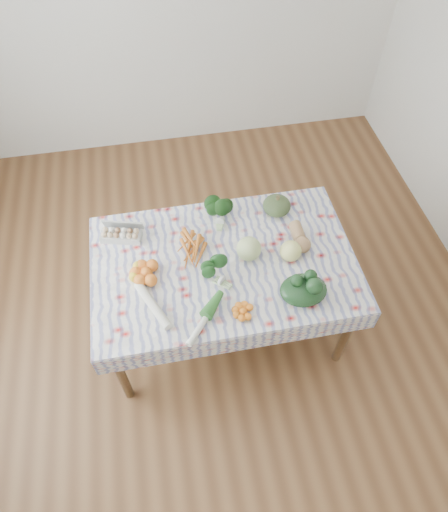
{
  "coord_description": "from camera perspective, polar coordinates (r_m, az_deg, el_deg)",
  "views": [
    {
      "loc": [
        -0.31,
        -1.68,
        3.06
      ],
      "look_at": [
        0.0,
        0.0,
        0.82
      ],
      "focal_mm": 32.0,
      "sensor_mm": 36.0,
      "label": 1
    }
  ],
  "objects": [
    {
      "name": "leek",
      "position": [
        2.62,
        -2.41,
        -7.9
      ],
      "size": [
        0.26,
        0.31,
        0.04
      ],
      "primitive_type": "cylinder",
      "rotation": [
        1.57,
        0.0,
        -0.68
      ],
      "color": "white",
      "rests_on": "tablecloth"
    },
    {
      "name": "broccoli",
      "position": [
        2.74,
        -1.21,
        -2.34
      ],
      "size": [
        0.22,
        0.22,
        0.11
      ],
      "primitive_type": "ellipsoid",
      "rotation": [
        0.0,
        0.0,
        0.77
      ],
      "color": "#1A491A",
      "rests_on": "tablecloth"
    },
    {
      "name": "orange_cluster",
      "position": [
        2.81,
        -9.7,
        -2.07
      ],
      "size": [
        0.29,
        0.29,
        0.08
      ],
      "primitive_type": "cube",
      "rotation": [
        0.0,
        0.0,
        -0.16
      ],
      "color": "orange",
      "rests_on": "tablecloth"
    },
    {
      "name": "kabocha_squash",
      "position": [
        3.12,
        6.61,
        6.28
      ],
      "size": [
        0.23,
        0.23,
        0.12
      ],
      "primitive_type": "ellipsoid",
      "rotation": [
        0.0,
        0.0,
        -0.24
      ],
      "color": "#41542D",
      "rests_on": "tablecloth"
    },
    {
      "name": "egg_carton",
      "position": [
        3.03,
        -12.76,
        2.52
      ],
      "size": [
        0.28,
        0.17,
        0.07
      ],
      "primitive_type": "cube",
      "rotation": [
        0.0,
        0.0,
        -0.25
      ],
      "color": "#B9B9B3",
      "rests_on": "tablecloth"
    },
    {
      "name": "carrot_bunch",
      "position": [
        2.92,
        -4.44,
        1.07
      ],
      "size": [
        0.31,
        0.29,
        0.05
      ],
      "primitive_type": "cube",
      "rotation": [
        0.0,
        0.0,
        -0.31
      ],
      "color": "orange",
      "rests_on": "tablecloth"
    },
    {
      "name": "ground",
      "position": [
        3.51,
        0.0,
        -8.14
      ],
      "size": [
        4.5,
        4.5,
        0.0
      ],
      "primitive_type": "plane",
      "color": "brown",
      "rests_on": "ground"
    },
    {
      "name": "tablecloth",
      "position": [
        2.87,
        0.0,
        -0.77
      ],
      "size": [
        1.66,
        1.06,
        0.01
      ],
      "primitive_type": "cube",
      "color": "white",
      "rests_on": "dining_table"
    },
    {
      "name": "cabbage",
      "position": [
        2.84,
        3.12,
        0.92
      ],
      "size": [
        0.19,
        0.19,
        0.16
      ],
      "primitive_type": "sphere",
      "rotation": [
        0.0,
        0.0,
        -0.24
      ],
      "color": "#C1D585",
      "rests_on": "tablecloth"
    },
    {
      "name": "dining_table",
      "position": [
        2.94,
        0.0,
        -1.68
      ],
      "size": [
        1.6,
        1.0,
        0.75
      ],
      "color": "brown",
      "rests_on": "ground"
    },
    {
      "name": "mandarin_cluster",
      "position": [
        2.65,
        2.41,
        -6.85
      ],
      "size": [
        0.2,
        0.2,
        0.05
      ],
      "primitive_type": "cube",
      "rotation": [
        0.0,
        0.0,
        -0.38
      ],
      "color": "orange",
      "rests_on": "tablecloth"
    },
    {
      "name": "butternut_squash",
      "position": [
        2.96,
        9.46,
        2.41
      ],
      "size": [
        0.11,
        0.23,
        0.11
      ],
      "primitive_type": "ellipsoid",
      "rotation": [
        0.0,
        0.0,
        -0.01
      ],
      "color": "tan",
      "rests_on": "tablecloth"
    },
    {
      "name": "daikon",
      "position": [
        2.69,
        -8.92,
        -6.04
      ],
      "size": [
        0.21,
        0.37,
        0.05
      ],
      "primitive_type": "cylinder",
      "rotation": [
        1.57,
        0.0,
        0.43
      ],
      "color": "silver",
      "rests_on": "tablecloth"
    },
    {
      "name": "grapefruit",
      "position": [
        2.86,
        8.34,
        0.62
      ],
      "size": [
        0.15,
        0.15,
        0.13
      ],
      "primitive_type": "sphere",
      "rotation": [
        0.0,
        0.0,
        -0.09
      ],
      "color": "#F5F587",
      "rests_on": "tablecloth"
    },
    {
      "name": "spinach_bag",
      "position": [
        2.71,
        9.9,
        -4.21
      ],
      "size": [
        0.31,
        0.27,
        0.12
      ],
      "primitive_type": "ellipsoid",
      "rotation": [
        0.0,
        0.0,
        -0.16
      ],
      "color": "black",
      "rests_on": "tablecloth"
    },
    {
      "name": "kale_bunch",
      "position": [
        3.04,
        -0.5,
        5.45
      ],
      "size": [
        0.19,
        0.18,
        0.14
      ],
      "primitive_type": "ellipsoid",
      "rotation": [
        0.0,
        0.0,
        -0.22
      ],
      "color": "#163A12",
      "rests_on": "tablecloth"
    }
  ]
}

